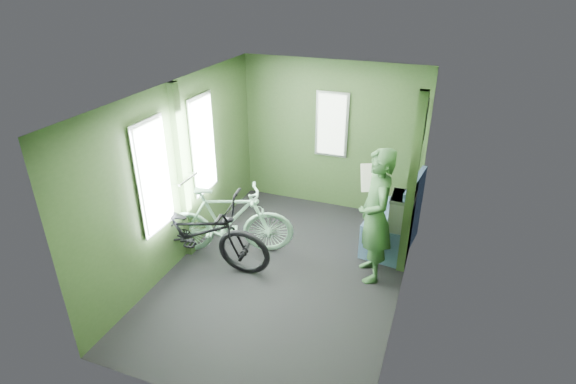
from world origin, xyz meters
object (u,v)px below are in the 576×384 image
bicycle_mint (229,254)px  bench_seat (393,226)px  waste_box (400,229)px  bicycle_black (198,265)px  passenger (375,216)px

bicycle_mint → bench_seat: 2.25m
bench_seat → waste_box: bearing=-62.3°
bicycle_black → bicycle_mint: 0.46m
bicycle_mint → waste_box: size_ratio=1.84×
passenger → waste_box: bearing=127.3°
passenger → waste_box: 0.64m
waste_box → bench_seat: size_ratio=0.89×
passenger → waste_box: passenger is taller
passenger → bench_seat: 0.94m
bicycle_mint → passenger: (1.86, 0.21, 0.84)m
bicycle_mint → passenger: 2.05m
bicycle_black → passenger: bearing=-77.7°
bicycle_black → waste_box: waste_box is taller
bicycle_black → bench_seat: bench_seat is taller
waste_box → bench_seat: bearing=110.1°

